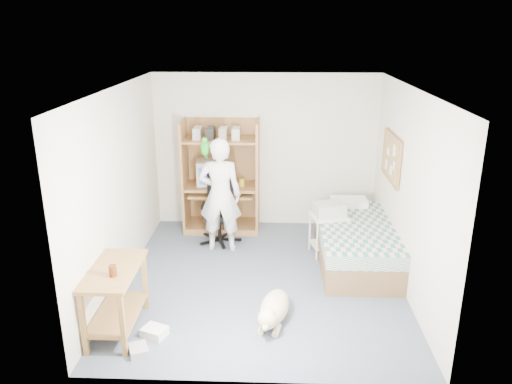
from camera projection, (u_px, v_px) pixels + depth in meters
floor at (262, 279)px, 6.61m from camera, size 4.00×4.00×0.00m
wall_back at (266, 151)px, 8.10m from camera, size 3.60×0.02×2.50m
wall_right at (408, 192)px, 6.14m from camera, size 0.02×4.00×2.50m
wall_left at (119, 188)px, 6.27m from camera, size 0.02×4.00×2.50m
ceiling at (263, 88)px, 5.81m from camera, size 3.60×4.00×0.02m
computer_hutch at (222, 181)px, 8.01m from camera, size 1.20×0.63×1.80m
bed at (355, 242)px, 7.05m from camera, size 1.02×2.02×0.66m
side_desk at (115, 290)px, 5.37m from camera, size 0.50×1.00×0.75m
corkboard at (391, 158)px, 6.93m from camera, size 0.04×0.94×0.66m
office_chair at (220, 218)px, 7.70m from camera, size 0.58×0.58×1.02m
person at (220, 195)px, 7.25m from camera, size 0.63×0.42×1.70m
parrot at (205, 147)px, 7.04m from camera, size 0.13×0.22×0.34m
dog at (274, 309)px, 5.63m from camera, size 0.44×0.97×0.36m
printer_cart at (328, 228)px, 7.23m from camera, size 0.59×0.51×0.60m
printer at (329, 209)px, 7.14m from camera, size 0.49×0.41×0.18m
crt_monitor at (209, 172)px, 7.98m from camera, size 0.46×0.48×0.39m
keyboard at (223, 193)px, 7.91m from camera, size 0.45×0.16×0.03m
pencil_cup at (242, 183)px, 7.92m from camera, size 0.08×0.08×0.12m
drink_glass at (113, 271)px, 5.12m from camera, size 0.08×0.08×0.12m
floor_box_a at (155, 332)px, 5.40m from camera, size 0.31×0.28×0.10m
floor_box_b at (138, 350)px, 5.11m from camera, size 0.25×0.27×0.08m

